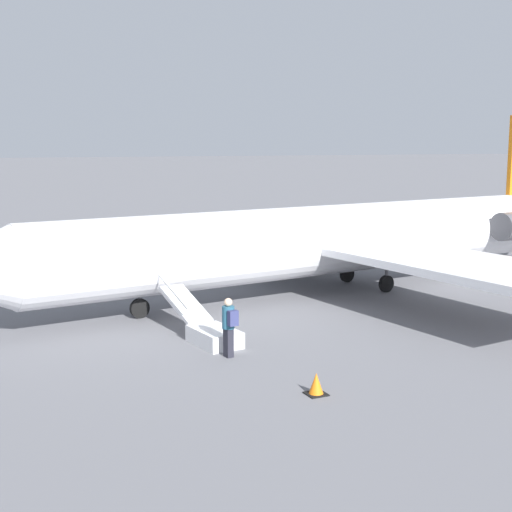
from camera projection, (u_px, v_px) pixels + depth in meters
name	position (u px, v px, depth m)	size (l,w,h in m)	color
ground_plane	(320.00, 293.00, 29.38)	(600.00, 600.00, 0.00)	slate
airplane_main	(340.00, 238.00, 29.56)	(31.48, 23.82, 7.45)	white
boarding_stairs	(208.00, 329.00, 22.15)	(1.48, 4.11, 1.81)	silver
passenger	(229.00, 323.00, 20.42)	(0.36, 0.55, 1.74)	#23232D
traffic_cone_near_stairs	(316.00, 385.00, 17.48)	(0.50, 0.50, 0.55)	black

